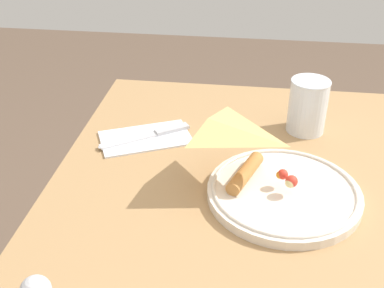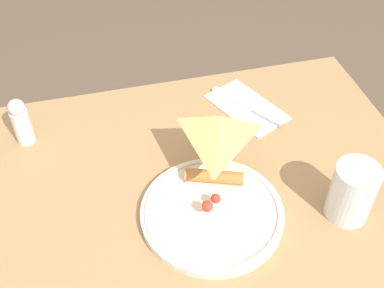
% 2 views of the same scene
% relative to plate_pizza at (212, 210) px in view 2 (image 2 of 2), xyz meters
% --- Properties ---
extents(plate_pizza, '(0.25, 0.25, 0.05)m').
position_rel_plate_pizza_xyz_m(plate_pizza, '(0.00, 0.00, 0.00)').
color(plate_pizza, silver).
rests_on(plate_pizza, dining_table).
extents(milk_glass, '(0.08, 0.08, 0.11)m').
position_rel_plate_pizza_xyz_m(milk_glass, '(-0.05, -0.23, 0.04)').
color(milk_glass, white).
rests_on(milk_glass, dining_table).
extents(napkin_folded, '(0.20, 0.16, 0.00)m').
position_rel_plate_pizza_xyz_m(napkin_folded, '(0.26, -0.15, -0.01)').
color(napkin_folded, silver).
rests_on(napkin_folded, dining_table).
extents(butter_knife, '(0.17, 0.12, 0.01)m').
position_rel_plate_pizza_xyz_m(butter_knife, '(0.26, -0.16, -0.01)').
color(butter_knife, '#B2B2B7').
rests_on(butter_knife, napkin_folded).
extents(salt_shaker, '(0.04, 0.04, 0.11)m').
position_rel_plate_pizza_xyz_m(salt_shaker, '(0.28, 0.32, 0.04)').
color(salt_shaker, silver).
rests_on(salt_shaker, dining_table).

